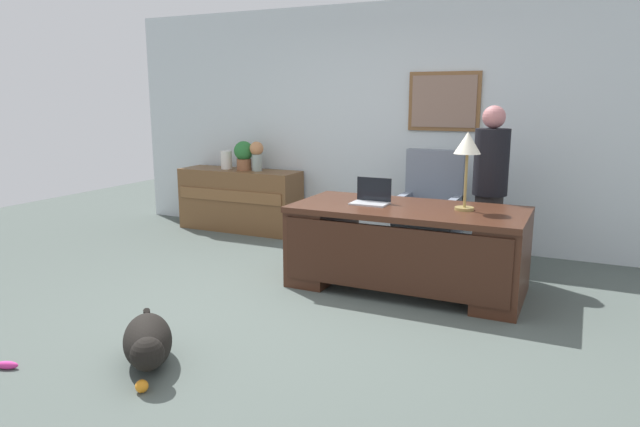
% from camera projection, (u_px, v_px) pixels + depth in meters
% --- Properties ---
extents(ground_plane, '(12.00, 12.00, 0.00)m').
position_uv_depth(ground_plane, '(283.00, 311.00, 4.48)').
color(ground_plane, '#4C5651').
extents(back_wall, '(7.00, 0.16, 2.70)m').
position_uv_depth(back_wall, '(392.00, 124.00, 6.51)').
color(back_wall, silver).
rests_on(back_wall, ground_plane).
extents(desk, '(1.98, 0.96, 0.73)m').
position_uv_depth(desk, '(406.00, 244.00, 4.94)').
color(desk, '#422316').
rests_on(desk, ground_plane).
extents(credenza, '(1.57, 0.50, 0.77)m').
position_uv_depth(credenza, '(240.00, 200.00, 7.18)').
color(credenza, brown).
rests_on(credenza, ground_plane).
extents(armchair, '(0.60, 0.59, 1.13)m').
position_uv_depth(armchair, '(430.00, 213.00, 5.82)').
color(armchair, slate).
rests_on(armchair, ground_plane).
extents(person_standing, '(0.32, 0.32, 1.59)m').
position_uv_depth(person_standing, '(490.00, 189.00, 5.32)').
color(person_standing, '#262323').
rests_on(person_standing, ground_plane).
extents(dog_lying, '(0.61, 0.63, 0.30)m').
position_uv_depth(dog_lying, '(148.00, 342.00, 3.56)').
color(dog_lying, black).
rests_on(dog_lying, ground_plane).
extents(laptop, '(0.32, 0.22, 0.22)m').
position_uv_depth(laptop, '(372.00, 197.00, 5.04)').
color(laptop, '#B2B5BA').
rests_on(laptop, desk).
extents(desk_lamp, '(0.22, 0.22, 0.65)m').
position_uv_depth(desk_lamp, '(467.00, 148.00, 4.66)').
color(desk_lamp, '#9E8447').
rests_on(desk_lamp, desk).
extents(vase_with_flowers, '(0.17, 0.17, 0.36)m').
position_uv_depth(vase_with_flowers, '(257.00, 154.00, 6.95)').
color(vase_with_flowers, '#8D9D94').
rests_on(vase_with_flowers, credenza).
extents(vase_empty, '(0.14, 0.14, 0.23)m').
position_uv_depth(vase_empty, '(226.00, 160.00, 7.16)').
color(vase_empty, silver).
rests_on(vase_empty, credenza).
extents(potted_plant, '(0.24, 0.24, 0.36)m').
position_uv_depth(potted_plant, '(244.00, 154.00, 7.03)').
color(potted_plant, brown).
rests_on(potted_plant, credenza).
extents(dog_toy_ball, '(0.08, 0.08, 0.08)m').
position_uv_depth(dog_toy_ball, '(142.00, 386.00, 3.25)').
color(dog_toy_ball, orange).
rests_on(dog_toy_ball, ground_plane).
extents(dog_toy_bone, '(0.15, 0.10, 0.05)m').
position_uv_depth(dog_toy_bone, '(7.00, 365.00, 3.53)').
color(dog_toy_bone, '#D8338C').
rests_on(dog_toy_bone, ground_plane).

